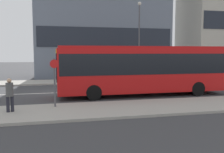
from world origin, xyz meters
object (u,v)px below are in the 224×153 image
(bus_stop_sign, at_px, (55,79))
(street_lamp, at_px, (139,33))
(city_bus, at_px, (142,67))
(parked_car_0, at_px, (189,76))
(pedestrian_near_stop, at_px, (10,93))

(bus_stop_sign, xyz_separation_m, street_lamp, (8.34, 10.95, 3.21))
(city_bus, relative_size, parked_car_0, 2.83)
(bus_stop_sign, height_order, street_lamp, street_lamp)
(city_bus, bearing_deg, street_lamp, 72.36)
(city_bus, xyz_separation_m, bus_stop_sign, (-5.85, -3.09, -0.32))
(city_bus, distance_m, bus_stop_sign, 6.62)
(city_bus, height_order, parked_car_0, city_bus)
(street_lamp, bearing_deg, bus_stop_sign, -127.27)
(parked_car_0, xyz_separation_m, pedestrian_near_stop, (-14.74, -9.34, 0.41))
(pedestrian_near_stop, bearing_deg, bus_stop_sign, -5.51)
(pedestrian_near_stop, xyz_separation_m, street_lamp, (10.41, 11.62, 3.78))
(bus_stop_sign, bearing_deg, parked_car_0, 34.42)
(parked_car_0, relative_size, bus_stop_sign, 1.62)
(parked_car_0, bearing_deg, city_bus, -140.66)
(pedestrian_near_stop, distance_m, street_lamp, 16.05)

